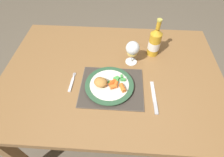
# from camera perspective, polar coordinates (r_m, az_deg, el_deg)

# --- Properties ---
(ground_plane) EXTENTS (6.00, 6.00, 0.00)m
(ground_plane) POSITION_cam_1_polar(r_m,az_deg,el_deg) (1.64, -0.01, -15.50)
(ground_plane) COLOR brown
(dining_table) EXTENTS (1.26, 0.89, 0.74)m
(dining_table) POSITION_cam_1_polar(r_m,az_deg,el_deg) (1.08, -0.02, -1.13)
(dining_table) COLOR olive
(dining_table) RESTS_ON ground
(placemat) EXTENTS (0.33, 0.28, 0.01)m
(placemat) POSITION_cam_1_polar(r_m,az_deg,el_deg) (0.94, -0.12, -2.84)
(placemat) COLOR brown
(placemat) RESTS_ON dining_table
(dinner_plate) EXTENTS (0.26, 0.26, 0.02)m
(dinner_plate) POSITION_cam_1_polar(r_m,az_deg,el_deg) (0.93, -0.87, -2.23)
(dinner_plate) COLOR white
(dinner_plate) RESTS_ON placemat
(breaded_croquettes) EXTENTS (0.08, 0.08, 0.04)m
(breaded_croquettes) POSITION_cam_1_polar(r_m,az_deg,el_deg) (0.91, -3.83, -1.15)
(breaded_croquettes) COLOR #B77F3D
(breaded_croquettes) RESTS_ON dinner_plate
(green_beans_pile) EXTENTS (0.10, 0.09, 0.02)m
(green_beans_pile) POSITION_cam_1_polar(r_m,az_deg,el_deg) (0.93, 1.45, -0.70)
(green_beans_pile) COLOR #338438
(green_beans_pile) RESTS_ON dinner_plate
(glazed_carrots) EXTENTS (0.10, 0.08, 0.02)m
(glazed_carrots) POSITION_cam_1_polar(r_m,az_deg,el_deg) (0.90, 1.24, -2.10)
(glazed_carrots) COLOR #CC5119
(glazed_carrots) RESTS_ON dinner_plate
(fork) EXTENTS (0.02, 0.14, 0.01)m
(fork) POSITION_cam_1_polar(r_m,az_deg,el_deg) (0.98, -13.03, -1.52)
(fork) COLOR silver
(fork) RESTS_ON dining_table
(table_knife) EXTENTS (0.02, 0.20, 0.01)m
(table_knife) POSITION_cam_1_polar(r_m,az_deg,el_deg) (0.91, 13.70, -6.81)
(table_knife) COLOR silver
(table_knife) RESTS_ON dining_table
(wine_glass) EXTENTS (0.08, 0.08, 0.15)m
(wine_glass) POSITION_cam_1_polar(r_m,az_deg,el_deg) (1.01, 6.73, 9.52)
(wine_glass) COLOR silver
(wine_glass) RESTS_ON dining_table
(bottle) EXTENTS (0.07, 0.07, 0.24)m
(bottle) POSITION_cam_1_polar(r_m,az_deg,el_deg) (1.10, 13.75, 11.48)
(bottle) COLOR gold
(bottle) RESTS_ON dining_table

